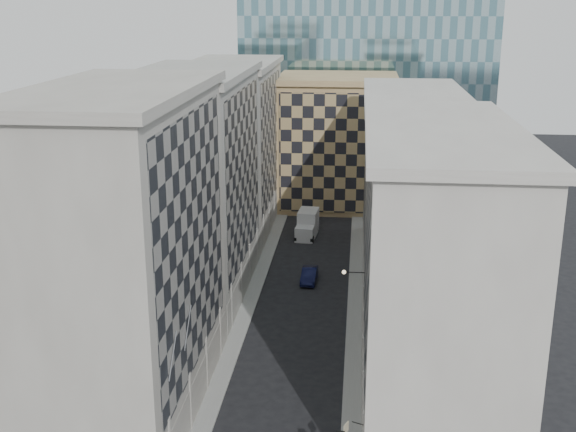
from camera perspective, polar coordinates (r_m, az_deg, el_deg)
The scene contains 14 objects.
sidewalk_west at distance 72.18m, azimuth -3.12°, elevation -6.99°, with size 1.50×100.00×0.15m, color gray.
sidewalk_east at distance 71.42m, azimuth 5.31°, elevation -7.31°, with size 1.50×100.00×0.15m, color gray.
bldg_left_a at distance 51.93m, azimuth -12.69°, elevation -3.13°, with size 10.80×22.80×23.70m.
bldg_left_b at distance 72.34m, azimuth -7.31°, elevation 2.38°, with size 10.80×22.80×22.70m.
bldg_left_c at distance 93.48m, azimuth -4.32°, elevation 5.43°, with size 10.80×22.80×21.70m.
bldg_right_a at distance 53.95m, azimuth 11.42°, elevation -3.98°, with size 10.80×26.80×20.70m.
bldg_right_b at distance 79.82m, azimuth 9.65°, elevation 2.55°, with size 10.80×28.80×19.70m.
tan_block at distance 105.05m, azimuth 3.89°, elevation 5.93°, with size 16.80×14.80×18.80m.
church_tower at distance 117.38m, azimuth 3.30°, elevation 15.68°, with size 7.20×7.20×51.50m.
flagpoles_left at distance 47.65m, azimuth -8.49°, elevation -9.75°, with size 0.10×6.33×2.33m.
bracket_lamp at distance 63.53m, azimuth 4.61°, elevation -4.44°, with size 1.98×0.36×0.36m.
box_truck at distance 92.24m, azimuth 1.53°, elevation -0.74°, with size 2.80×5.97×3.19m.
dark_car at distance 77.61m, azimuth 1.69°, elevation -4.69°, with size 1.57×4.50×1.48m, color #0E1234.
shop_sign at distance 46.41m, azimuth 4.70°, elevation -16.32°, with size 1.21×0.63×0.74m.
Camera 1 is at (5.19, -35.24, 29.14)m, focal length 45.00 mm.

